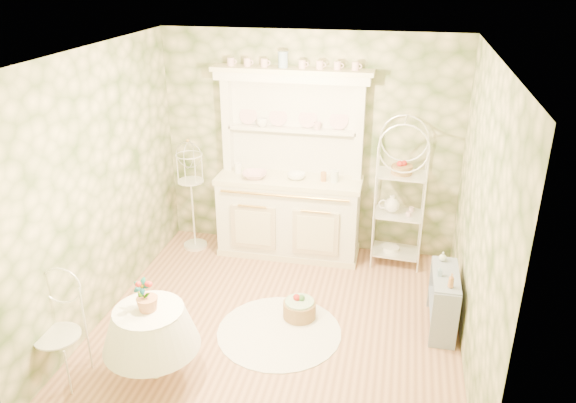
% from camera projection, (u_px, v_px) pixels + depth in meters
% --- Properties ---
extents(floor, '(3.60, 3.60, 0.00)m').
position_uv_depth(floor, '(278.00, 324.00, 5.73)').
color(floor, tan).
rests_on(floor, ground).
extents(ceiling, '(3.60, 3.60, 0.00)m').
position_uv_depth(ceiling, '(276.00, 54.00, 4.66)').
color(ceiling, white).
rests_on(ceiling, floor).
extents(wall_left, '(3.60, 3.60, 0.00)m').
position_uv_depth(wall_left, '(99.00, 188.00, 5.53)').
color(wall_left, beige).
rests_on(wall_left, floor).
extents(wall_right, '(3.60, 3.60, 0.00)m').
position_uv_depth(wall_right, '(479.00, 220.00, 4.86)').
color(wall_right, beige).
rests_on(wall_right, floor).
extents(wall_back, '(3.60, 3.60, 0.00)m').
position_uv_depth(wall_back, '(310.00, 145.00, 6.81)').
color(wall_back, beige).
rests_on(wall_back, floor).
extents(wall_front, '(3.60, 3.60, 0.00)m').
position_uv_depth(wall_front, '(215.00, 313.00, 3.58)').
color(wall_front, beige).
rests_on(wall_front, floor).
extents(kitchen_dresser, '(1.87, 0.61, 2.29)m').
position_uv_depth(kitchen_dresser, '(289.00, 167.00, 6.68)').
color(kitchen_dresser, white).
rests_on(kitchen_dresser, floor).
extents(bakers_rack, '(0.58, 0.44, 1.78)m').
position_uv_depth(bakers_rack, '(400.00, 195.00, 6.54)').
color(bakers_rack, white).
rests_on(bakers_rack, floor).
extents(side_shelf, '(0.29, 0.73, 0.62)m').
position_uv_depth(side_shelf, '(443.00, 301.00, 5.56)').
color(side_shelf, '#8792A8').
rests_on(side_shelf, floor).
extents(round_table, '(0.82, 0.82, 0.71)m').
position_uv_depth(round_table, '(152.00, 344.00, 4.86)').
color(round_table, white).
rests_on(round_table, floor).
extents(cafe_chair, '(0.41, 0.41, 0.80)m').
position_uv_depth(cafe_chair, '(58.00, 341.00, 4.84)').
color(cafe_chair, white).
rests_on(cafe_chair, floor).
extents(birdcage_stand, '(0.39, 0.39, 1.55)m').
position_uv_depth(birdcage_stand, '(191.00, 191.00, 6.96)').
color(birdcage_stand, white).
rests_on(birdcage_stand, floor).
extents(floor_basket, '(0.33, 0.33, 0.19)m').
position_uv_depth(floor_basket, '(299.00, 309.00, 5.80)').
color(floor_basket, '#9D7849').
rests_on(floor_basket, floor).
extents(lace_rug, '(1.35, 1.35, 0.01)m').
position_uv_depth(lace_rug, '(279.00, 332.00, 5.60)').
color(lace_rug, white).
rests_on(lace_rug, floor).
extents(bowl_floral, '(0.33, 0.33, 0.07)m').
position_uv_depth(bowl_floral, '(255.00, 177.00, 6.73)').
color(bowl_floral, white).
rests_on(bowl_floral, kitchen_dresser).
extents(bowl_white, '(0.27, 0.27, 0.07)m').
position_uv_depth(bowl_white, '(296.00, 178.00, 6.70)').
color(bowl_white, white).
rests_on(bowl_white, kitchen_dresser).
extents(cup_left, '(0.17, 0.17, 0.10)m').
position_uv_depth(cup_left, '(262.00, 124.00, 6.70)').
color(cup_left, white).
rests_on(cup_left, kitchen_dresser).
extents(cup_right, '(0.12, 0.12, 0.09)m').
position_uv_depth(cup_right, '(317.00, 127.00, 6.58)').
color(cup_right, white).
rests_on(cup_right, kitchen_dresser).
extents(potted_geranium, '(0.15, 0.11, 0.29)m').
position_uv_depth(potted_geranium, '(143.00, 296.00, 4.67)').
color(potted_geranium, '#3F7238').
rests_on(potted_geranium, round_table).
extents(bottle_amber, '(0.07, 0.07, 0.15)m').
position_uv_depth(bottle_amber, '(451.00, 281.00, 5.20)').
color(bottle_amber, '#AF7440').
rests_on(bottle_amber, side_shelf).
extents(bottle_blue, '(0.05, 0.05, 0.10)m').
position_uv_depth(bottle_blue, '(440.00, 272.00, 5.40)').
color(bottle_blue, '#83A3BF').
rests_on(bottle_blue, side_shelf).
extents(bottle_glass, '(0.08, 0.08, 0.10)m').
position_uv_depth(bottle_glass, '(443.00, 258.00, 5.67)').
color(bottle_glass, silver).
rests_on(bottle_glass, side_shelf).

